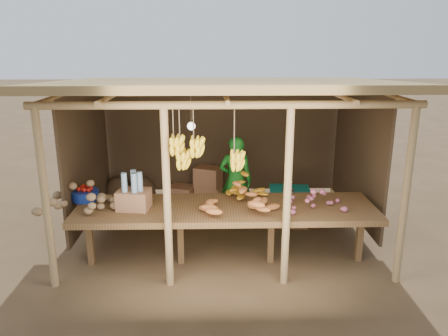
{
  "coord_description": "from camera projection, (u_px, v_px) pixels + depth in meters",
  "views": [
    {
      "loc": [
        -0.16,
        -6.28,
        2.86
      ],
      "look_at": [
        0.0,
        0.0,
        1.05
      ],
      "focal_mm": 35.0,
      "sensor_mm": 36.0,
      "label": 1
    }
  ],
  "objects": [
    {
      "name": "ground",
      "position": [
        224.0,
        232.0,
        6.82
      ],
      "size": [
        60.0,
        60.0,
        0.0
      ],
      "primitive_type": "plane",
      "color": "brown",
      "rests_on": "ground"
    },
    {
      "name": "stall_structure",
      "position": [
        223.0,
        109.0,
        6.39
      ],
      "size": [
        4.7,
        3.5,
        2.43
      ],
      "color": "tan",
      "rests_on": "ground"
    },
    {
      "name": "counter",
      "position": [
        226.0,
        211.0,
        5.71
      ],
      "size": [
        3.9,
        1.05,
        0.8
      ],
      "color": "brown",
      "rests_on": "ground"
    },
    {
      "name": "potato_heap",
      "position": [
        80.0,
        196.0,
        5.52
      ],
      "size": [
        1.18,
        0.82,
        0.37
      ],
      "primitive_type": null,
      "rotation": [
        0.0,
        0.0,
        -0.17
      ],
      "color": "olive",
      "rests_on": "counter"
    },
    {
      "name": "sweet_potato_heap",
      "position": [
        239.0,
        197.0,
        5.51
      ],
      "size": [
        0.96,
        0.66,
        0.35
      ],
      "primitive_type": null,
      "rotation": [
        0.0,
        0.0,
        -0.15
      ],
      "color": "#C76F33",
      "rests_on": "counter"
    },
    {
      "name": "onion_heap",
      "position": [
        314.0,
        196.0,
        5.56
      ],
      "size": [
        0.81,
        0.56,
        0.35
      ],
      "primitive_type": null,
      "rotation": [
        0.0,
        0.0,
        0.16
      ],
      "color": "#A75167",
      "rests_on": "counter"
    },
    {
      "name": "banana_pile",
      "position": [
        246.0,
        186.0,
        5.97
      ],
      "size": [
        0.58,
        0.39,
        0.34
      ],
      "primitive_type": null,
      "rotation": [
        0.0,
        0.0,
        -0.13
      ],
      "color": "gold",
      "rests_on": "counter"
    },
    {
      "name": "tomato_basin",
      "position": [
        85.0,
        194.0,
        5.91
      ],
      "size": [
        0.37,
        0.37,
        0.19
      ],
      "rotation": [
        0.0,
        0.0,
        0.04
      ],
      "color": "navy",
      "rests_on": "counter"
    },
    {
      "name": "bottle_box",
      "position": [
        134.0,
        195.0,
        5.56
      ],
      "size": [
        0.43,
        0.36,
        0.5
      ],
      "color": "#A26C48",
      "rests_on": "counter"
    },
    {
      "name": "vendor",
      "position": [
        235.0,
        181.0,
        6.96
      ],
      "size": [
        0.56,
        0.4,
        1.46
      ],
      "primitive_type": "imported",
      "rotation": [
        0.0,
        0.0,
        3.05
      ],
      "color": "#19711D",
      "rests_on": "ground"
    },
    {
      "name": "tarp_crate",
      "position": [
        289.0,
        205.0,
        7.09
      ],
      "size": [
        0.7,
        0.62,
        0.77
      ],
      "color": "brown",
      "rests_on": "ground"
    },
    {
      "name": "carton_stack",
      "position": [
        199.0,
        189.0,
        7.88
      ],
      "size": [
        1.01,
        0.47,
        0.71
      ],
      "color": "#A26C48",
      "rests_on": "ground"
    },
    {
      "name": "burlap_sacks",
      "position": [
        130.0,
        191.0,
        7.85
      ],
      "size": [
        0.93,
        0.49,
        0.66
      ],
      "color": "#463420",
      "rests_on": "ground"
    }
  ]
}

